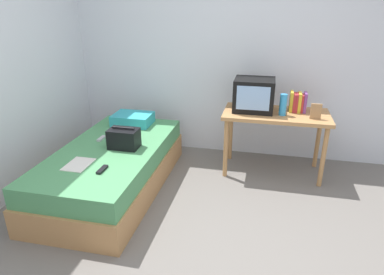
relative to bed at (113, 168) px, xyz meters
The scene contains 13 objects.
ground_plane 1.28m from the bed, 34.02° to the right, with size 8.00×8.00×0.00m, color slate.
wall_back 1.97m from the bed, 51.32° to the left, with size 5.20×0.10×2.60m, color silver.
bed is the anchor object (origin of this frame).
desk 1.87m from the bed, 24.96° to the left, with size 1.16×0.60×0.73m.
tv 1.75m from the bed, 29.94° to the left, with size 0.44×0.39×0.36m.
water_bottle 1.95m from the bed, 22.07° to the left, with size 0.08×0.08×0.23m, color #3399DB.
book_row 2.16m from the bed, 24.72° to the left, with size 0.18×0.16×0.23m.
picture_frame 2.22m from the bed, 17.30° to the left, with size 0.11×0.02×0.16m, color #9E754C.
pillow 0.78m from the bed, 93.16° to the left, with size 0.46×0.35×0.13m, color #33A8B7.
handbag 0.37m from the bed, 10.07° to the left, with size 0.30×0.20×0.22m.
magazine 0.52m from the bed, 104.08° to the right, with size 0.21×0.29×0.01m, color white.
remote_dark 0.58m from the bed, 72.56° to the right, with size 0.04×0.16×0.02m, color black.
remote_silver 0.36m from the bed, 137.43° to the left, with size 0.04×0.14×0.02m, color #B7B7BC.
Camera 1 is at (0.49, -2.23, 1.88)m, focal length 31.59 mm.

